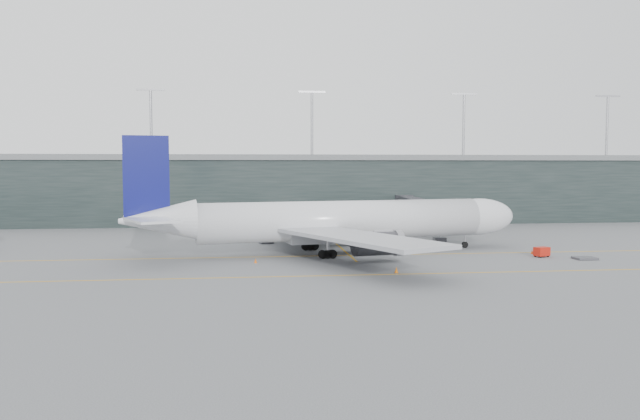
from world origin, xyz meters
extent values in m
plane|color=#515156|center=(0.00, 0.00, 0.00)|extent=(320.00, 320.00, 0.00)
cube|color=orange|center=(0.00, -4.00, 0.01)|extent=(160.00, 0.25, 0.02)
cube|color=orange|center=(0.00, -20.00, 0.01)|extent=(160.00, 0.25, 0.02)
cube|color=orange|center=(5.00, 20.00, 0.01)|extent=(0.25, 60.00, 0.02)
cube|color=black|center=(0.00, 58.00, 7.00)|extent=(240.00, 35.00, 14.00)
cube|color=slate|center=(0.00, 58.00, 14.60)|extent=(240.00, 36.00, 1.20)
cylinder|color=#9E9EA3|center=(-30.00, 48.00, 22.00)|extent=(0.60, 0.60, 14.00)
cylinder|color=#9E9EA3|center=(5.00, 48.00, 22.00)|extent=(0.60, 0.60, 14.00)
cylinder|color=#9E9EA3|center=(40.00, 48.00, 22.00)|extent=(0.60, 0.60, 14.00)
cylinder|color=#9E9EA3|center=(75.00, 48.00, 22.00)|extent=(0.60, 0.60, 14.00)
cylinder|color=silver|center=(4.33, -1.59, 4.85)|extent=(42.42, 13.06, 5.67)
ellipsoid|color=silver|center=(26.39, 2.39, 4.85)|extent=(12.73, 7.70, 5.67)
cone|color=silver|center=(-21.33, -6.22, 5.49)|extent=(10.87, 7.15, 5.45)
cube|color=#9C9EA5|center=(3.43, -1.75, 2.65)|extent=(15.22, 7.10, 1.83)
cube|color=black|center=(29.81, 3.01, 5.76)|extent=(2.47, 3.06, 0.73)
cube|color=#9C9EA5|center=(4.15, -16.04, 3.93)|extent=(19.11, 27.44, 0.50)
cylinder|color=#36363B|center=(7.68, -9.82, 2.38)|extent=(6.87, 4.29, 3.20)
cube|color=#9C9EA5|center=(-0.89, 11.88, 3.93)|extent=(10.86, 27.23, 0.50)
cylinder|color=#36363B|center=(4.59, 7.29, 2.38)|extent=(6.87, 4.29, 3.20)
cube|color=#0B0E5B|center=(-22.68, -6.47, 11.25)|extent=(5.93, 1.51, 10.98)
cube|color=silver|center=(-21.34, -11.34, 5.95)|extent=(8.06, 9.59, 0.32)
cube|color=silver|center=(-23.12, -1.43, 5.95)|extent=(5.70, 8.62, 0.32)
cylinder|color=black|center=(24.14, 1.98, 0.50)|extent=(1.06, 0.54, 1.01)
cylinder|color=#9E9EA3|center=(24.14, 1.98, 1.19)|extent=(0.27, 0.27, 2.38)
cylinder|color=black|center=(1.51, -6.56, 0.59)|extent=(1.25, 0.66, 1.19)
cylinder|color=black|center=(-0.05, 2.08, 0.59)|extent=(1.25, 0.66, 1.19)
cube|color=#303035|center=(22.35, 1.41, 5.00)|extent=(3.37, 3.75, 2.80)
cube|color=#303035|center=(22.75, 9.71, 5.00)|extent=(3.13, 13.11, 2.50)
cube|color=#303035|center=(23.39, 22.70, 5.00)|extent=(3.38, 13.13, 2.60)
cube|color=#303035|center=(24.02, 35.69, 5.00)|extent=(3.63, 13.14, 2.70)
cylinder|color=#9E9EA3|center=(22.79, 10.41, 1.90)|extent=(0.50, 0.50, 3.80)
cube|color=#36363B|center=(22.79, 10.41, 0.35)|extent=(2.07, 1.60, 0.70)
cylinder|color=#303035|center=(22.35, 40.50, 5.00)|extent=(4.00, 4.00, 3.00)
cylinder|color=#303035|center=(22.35, 40.50, 1.80)|extent=(1.80, 1.80, 3.60)
cube|color=#B7190D|center=(31.49, -8.62, 0.79)|extent=(2.37, 1.96, 1.20)
cylinder|color=black|center=(30.97, -9.33, 0.19)|extent=(0.40, 0.27, 0.37)
cylinder|color=black|center=(32.35, -8.78, 0.19)|extent=(0.40, 0.27, 0.37)
cylinder|color=black|center=(30.63, -8.47, 0.19)|extent=(0.40, 0.27, 0.37)
cylinder|color=black|center=(32.01, -7.92, 0.19)|extent=(0.40, 0.27, 0.37)
cube|color=#3E3E44|center=(36.32, -11.43, 0.17)|extent=(2.86, 2.31, 0.28)
cube|color=#36363B|center=(-6.42, 11.10, 0.16)|extent=(2.55, 2.23, 0.22)
cube|color=#B7BDC4|center=(-6.42, 11.10, 1.15)|extent=(2.10, 2.02, 1.65)
cube|color=navy|center=(-6.42, 11.10, 2.01)|extent=(2.17, 2.09, 0.09)
cube|color=#36363B|center=(-1.03, 12.39, 0.15)|extent=(2.45, 2.19, 0.20)
cube|color=silver|center=(-1.03, 12.39, 1.07)|extent=(2.03, 1.96, 1.52)
cube|color=navy|center=(-1.03, 12.39, 1.86)|extent=(2.09, 2.03, 0.08)
cube|color=#36363B|center=(-1.12, 10.74, 0.14)|extent=(1.99, 1.62, 0.19)
cube|color=silver|center=(-1.12, 10.74, 1.01)|extent=(1.60, 1.51, 1.44)
cube|color=navy|center=(-1.12, 10.74, 1.76)|extent=(1.65, 1.56, 0.08)
cone|color=red|center=(31.54, -5.56, 0.31)|extent=(0.40, 0.40, 0.63)
cone|color=#D3630B|center=(8.14, -19.11, 0.37)|extent=(0.46, 0.46, 0.74)
cone|color=#D84D0C|center=(8.14, 10.14, 0.40)|extent=(0.50, 0.50, 0.80)
cone|color=#EB5E0D|center=(-8.41, -9.46, 0.31)|extent=(0.39, 0.39, 0.61)
camera|label=1|loc=(-9.40, -91.01, 12.66)|focal=35.00mm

